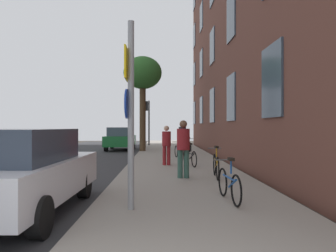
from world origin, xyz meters
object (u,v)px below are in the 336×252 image
traffic_light (148,115)px  tree_near (143,75)px  bicycle_2 (190,157)px  bicycle_0 (229,184)px  pedestrian_1 (166,143)px  pedestrian_2 (182,136)px  bicycle_1 (216,165)px  bicycle_3 (179,151)px  bicycle_4 (189,147)px  car_1 (121,138)px  car_0 (22,171)px  pedestrian_0 (183,145)px  sign_post (130,106)px

traffic_light → tree_near: (-0.07, -6.26, 2.33)m
bicycle_2 → bicycle_0: bearing=-87.4°
pedestrian_1 → traffic_light: bearing=95.5°
bicycle_2 → pedestrian_2: bearing=89.6°
bicycle_1 → tree_near: bearing=104.8°
bicycle_3 → bicycle_1: bearing=-82.3°
tree_near → bicycle_4: (2.87, -1.87, -4.54)m
traffic_light → tree_near: size_ratio=0.62×
traffic_light → bicycle_4: 8.87m
bicycle_3 → car_1: 8.00m
bicycle_0 → bicycle_1: bearing=85.2°
tree_near → pedestrian_2: size_ratio=3.37×
bicycle_3 → pedestrian_2: (0.32, 1.86, 0.69)m
bicycle_4 → bicycle_1: bearing=-90.0°
bicycle_1 → car_0: size_ratio=0.39×
bicycle_3 → pedestrian_0: pedestrian_0 is taller
sign_post → bicycle_4: size_ratio=2.10×
sign_post → car_1: size_ratio=0.85×
bicycle_3 → car_1: (-3.77, 7.04, 0.38)m
bicycle_3 → car_1: bearing=118.1°
pedestrian_0 → car_1: (-3.58, 13.04, -0.28)m
bicycle_4 → bicycle_0: bearing=-91.2°
bicycle_3 → pedestrian_2: 2.01m
bicycle_1 → bicycle_3: bicycle_1 is taller
sign_post → tree_near: (-0.60, 14.45, 2.96)m
bicycle_2 → pedestrian_0: pedestrian_0 is taller
bicycle_1 → pedestrian_1: 3.57m
pedestrian_0 → pedestrian_1: 3.25m
sign_post → pedestrian_0: bearing=70.5°
car_0 → car_1: 16.57m
pedestrian_1 → bicycle_0: bearing=-79.1°
tree_near → pedestrian_1: tree_near is taller
car_0 → car_1: (-0.27, 16.57, -0.00)m
pedestrian_0 → car_0: 4.85m
bicycle_0 → car_1: bearing=105.1°
traffic_light → bicycle_2: 14.48m
tree_near → car_0: size_ratio=1.44×
bicycle_0 → bicycle_3: bicycle_0 is taller
sign_post → tree_near: 14.76m
bicycle_4 → car_0: car_0 is taller
bicycle_1 → car_1: car_1 is taller
pedestrian_0 → bicycle_0: bearing=-76.1°
bicycle_4 → pedestrian_0: (-1.00, -9.00, 0.63)m
car_0 → bicycle_0: bearing=7.4°
pedestrian_1 → pedestrian_2: bearing=78.3°
bicycle_0 → bicycle_3: size_ratio=1.03×
traffic_light → pedestrian_0: 17.29m
tree_near → bicycle_4: 5.69m
bicycle_2 → pedestrian_2: (0.03, 4.86, 0.68)m
pedestrian_0 → car_0: bearing=-133.1°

